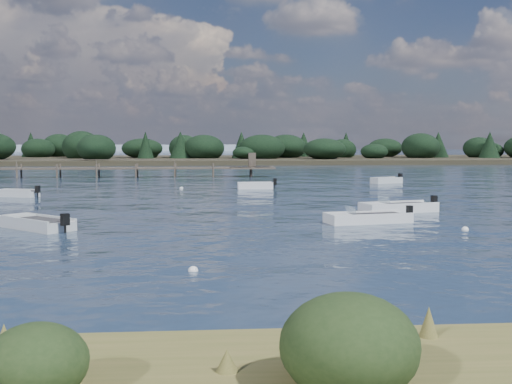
{
  "coord_description": "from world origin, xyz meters",
  "views": [
    {
      "loc": [
        -1.38,
        -24.29,
        4.09
      ],
      "look_at": [
        1.7,
        14.0,
        1.0
      ],
      "focal_mm": 45.0,
      "sensor_mm": 36.0,
      "label": 1
    }
  ],
  "objects": [
    {
      "name": "dinghy_mid_white_a",
      "position": [
        6.72,
        6.93,
        0.14
      ],
      "size": [
        4.63,
        2.34,
        1.06
      ],
      "color": "silver",
      "rests_on": "ground"
    },
    {
      "name": "buoy_a",
      "position": [
        -1.76,
        -4.34,
        0.0
      ],
      "size": [
        0.32,
        0.32,
        0.32
      ],
      "primitive_type": "sphere",
      "color": "silver",
      "rests_on": "ground"
    },
    {
      "name": "dinghy_mid_white_b",
      "position": [
        9.7,
        11.52,
        0.15
      ],
      "size": [
        4.81,
        2.71,
        1.17
      ],
      "color": "silver",
      "rests_on": "ground"
    },
    {
      "name": "jetty",
      "position": [
        -21.74,
        47.99,
        0.98
      ],
      "size": [
        64.5,
        3.2,
        3.4
      ],
      "color": "#4B4137",
      "rests_on": "ground"
    },
    {
      "name": "tender_far_grey",
      "position": [
        -14.97,
        23.44,
        0.15
      ],
      "size": [
        3.4,
        2.19,
        1.08
      ],
      "color": "#AEB4B6",
      "rests_on": "ground"
    },
    {
      "name": "dinghy_mid_grey",
      "position": [
        -9.18,
        5.98,
        0.15
      ],
      "size": [
        4.02,
        3.91,
        1.12
      ],
      "color": "#AEB4B6",
      "rests_on": "ground"
    },
    {
      "name": "tender_far_white",
      "position": [
        2.91,
        29.77,
        0.16
      ],
      "size": [
        3.31,
        1.22,
        1.13
      ],
      "color": "silver",
      "rests_on": "ground"
    },
    {
      "name": "buoy_b",
      "position": [
        10.53,
        4.0,
        0.0
      ],
      "size": [
        0.32,
        0.32,
        0.32
      ],
      "primitive_type": "sphere",
      "color": "silver",
      "rests_on": "ground"
    },
    {
      "name": "buoy_e",
      "position": [
        -3.35,
        30.58,
        0.0
      ],
      "size": [
        0.32,
        0.32,
        0.32
      ],
      "primitive_type": "sphere",
      "color": "silver",
      "rests_on": "ground"
    },
    {
      "name": "ground",
      "position": [
        0.0,
        60.0,
        0.0
      ],
      "size": [
        400.0,
        400.0,
        0.0
      ],
      "primitive_type": "plane",
      "color": "#172335",
      "rests_on": "ground"
    },
    {
      "name": "tender_far_grey_b",
      "position": [
        16.0,
        35.73,
        0.16
      ],
      "size": [
        3.41,
        2.34,
        1.16
      ],
      "color": "#AEB4B6",
      "rests_on": "ground"
    },
    {
      "name": "buoy_c",
      "position": [
        -8.55,
        5.74,
        0.0
      ],
      "size": [
        0.32,
        0.32,
        0.32
      ],
      "primitive_type": "sphere",
      "color": "silver",
      "rests_on": "ground"
    },
    {
      "name": "shore_lip",
      "position": [
        0.0,
        -12.2,
        0.0
      ],
      "size": [
        160.0,
        0.6,
        0.3
      ],
      "primitive_type": "cube",
      "color": "black",
      "rests_on": "ground"
    },
    {
      "name": "far_headland",
      "position": [
        25.0,
        100.0,
        1.96
      ],
      "size": [
        190.0,
        40.0,
        5.8
      ],
      "color": "black",
      "rests_on": "ground"
    }
  ]
}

